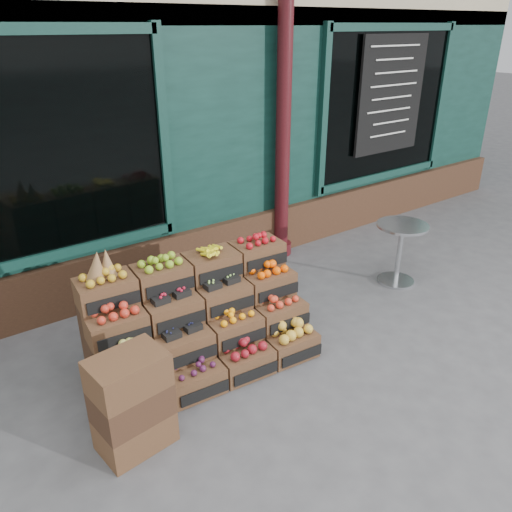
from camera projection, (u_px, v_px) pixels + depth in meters
ground at (318, 360)px, 4.60m from camera, size 60.00×60.00×0.00m
shop_facade at (90, 55)px, 7.33m from camera, size 12.00×6.24×4.80m
crate_display at (199, 324)px, 4.47m from camera, size 1.99×1.10×1.20m
spare_crates at (132, 403)px, 3.52m from camera, size 0.55×0.41×0.77m
bistro_table at (400, 247)px, 5.80m from camera, size 0.59×0.59×0.74m
shopkeeper at (66, 213)px, 5.49m from camera, size 0.72×0.52×1.86m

